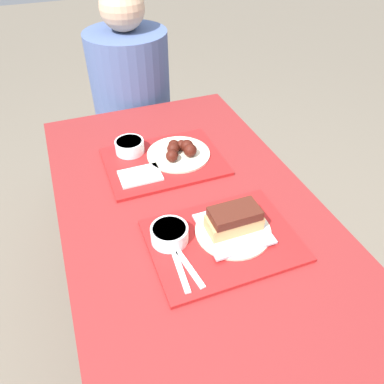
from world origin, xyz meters
TOP-DOWN VIEW (x-y plane):
  - ground_plane at (0.00, 0.00)m, footprint 12.00×12.00m
  - picnic_table at (0.00, 0.00)m, footprint 0.81×1.44m
  - picnic_bench_far at (0.00, 0.94)m, footprint 0.77×0.28m
  - tray_near at (0.03, -0.16)m, footprint 0.42×0.32m
  - tray_far at (-0.01, 0.27)m, footprint 0.42×0.32m
  - bowl_coleslaw_near at (-0.11, -0.11)m, footprint 0.11×0.11m
  - brisket_sandwich_plate at (0.07, -0.14)m, footprint 0.22×0.22m
  - plastic_fork_near at (-0.12, -0.21)m, footprint 0.03×0.17m
  - plastic_knife_near at (-0.09, -0.21)m, footprint 0.04×0.17m
  - condiment_packet at (0.06, -0.09)m, footprint 0.04×0.03m
  - bowl_coleslaw_far at (-0.11, 0.37)m, footprint 0.11×0.11m
  - wings_plate_far at (0.06, 0.28)m, footprint 0.23×0.23m
  - napkin_far at (-0.11, 0.21)m, footprint 0.14×0.10m
  - person_seated_across at (0.03, 0.94)m, footprint 0.39×0.39m

SIDE VIEW (x-z plane):
  - ground_plane at x=0.00m, z-range 0.00..0.00m
  - picnic_bench_far at x=0.00m, z-range 0.15..0.58m
  - picnic_table at x=0.00m, z-range 0.26..0.99m
  - tray_near at x=0.03m, z-range 0.73..0.74m
  - tray_far at x=-0.01m, z-range 0.73..0.74m
  - plastic_fork_near at x=-0.12m, z-range 0.74..0.74m
  - plastic_knife_near at x=-0.09m, z-range 0.74..0.74m
  - condiment_packet at x=0.06m, z-range 0.74..0.74m
  - napkin_far at x=-0.11m, z-range 0.74..0.75m
  - person_seated_across at x=0.03m, z-range 0.37..1.13m
  - wings_plate_far at x=0.06m, z-range 0.73..0.79m
  - bowl_coleslaw_near at x=-0.11m, z-range 0.74..0.79m
  - bowl_coleslaw_far at x=-0.11m, z-range 0.74..0.79m
  - brisket_sandwich_plate at x=0.07m, z-range 0.73..0.81m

